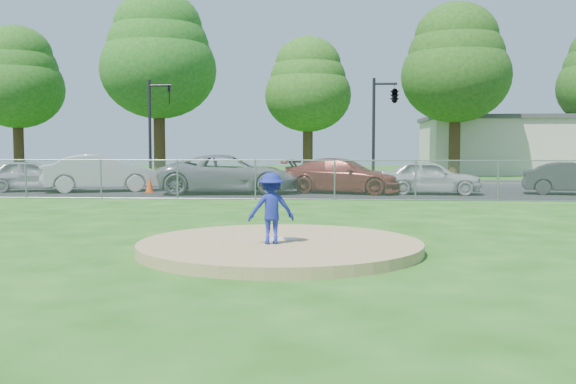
% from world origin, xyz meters
% --- Properties ---
extents(ground, '(120.00, 120.00, 0.00)m').
position_xyz_m(ground, '(0.00, 10.00, 0.00)').
color(ground, '#184E11').
rests_on(ground, ground).
extents(pitchers_mound, '(5.40, 5.40, 0.20)m').
position_xyz_m(pitchers_mound, '(0.00, 0.00, 0.10)').
color(pitchers_mound, '#958052').
rests_on(pitchers_mound, ground).
extents(pitching_rubber, '(0.60, 0.15, 0.04)m').
position_xyz_m(pitching_rubber, '(0.00, 0.20, 0.22)').
color(pitching_rubber, white).
rests_on(pitching_rubber, pitchers_mound).
extents(chain_link_fence, '(40.00, 0.06, 1.50)m').
position_xyz_m(chain_link_fence, '(0.00, 12.00, 0.75)').
color(chain_link_fence, gray).
rests_on(chain_link_fence, ground).
extents(parking_lot, '(50.00, 8.00, 0.01)m').
position_xyz_m(parking_lot, '(0.00, 16.50, 0.01)').
color(parking_lot, black).
rests_on(parking_lot, ground).
extents(street, '(60.00, 7.00, 0.01)m').
position_xyz_m(street, '(0.00, 24.00, 0.00)').
color(street, '#242427').
rests_on(street, ground).
extents(commercial_building, '(16.40, 9.40, 4.30)m').
position_xyz_m(commercial_building, '(16.00, 38.00, 2.16)').
color(commercial_building, '#BCB3A0').
rests_on(commercial_building, ground).
extents(tree_far_left, '(6.72, 6.72, 10.74)m').
position_xyz_m(tree_far_left, '(-22.00, 33.00, 7.06)').
color(tree_far_left, '#341E13').
rests_on(tree_far_left, ground).
extents(tree_left, '(7.84, 7.84, 12.53)m').
position_xyz_m(tree_left, '(-11.00, 31.00, 8.24)').
color(tree_left, '#342313').
rests_on(tree_left, ground).
extents(tree_center, '(6.16, 6.16, 9.84)m').
position_xyz_m(tree_center, '(-1.00, 34.00, 6.47)').
color(tree_center, '#392415').
rests_on(tree_center, ground).
extents(tree_right, '(7.28, 7.28, 11.63)m').
position_xyz_m(tree_right, '(9.00, 32.00, 7.65)').
color(tree_right, '#352213').
rests_on(tree_right, ground).
extents(traffic_signal_left, '(1.28, 0.20, 5.60)m').
position_xyz_m(traffic_signal_left, '(-8.76, 22.00, 3.36)').
color(traffic_signal_left, black).
rests_on(traffic_signal_left, ground).
extents(traffic_signal_center, '(1.42, 2.48, 5.60)m').
position_xyz_m(traffic_signal_center, '(3.97, 22.00, 4.61)').
color(traffic_signal_center, black).
rests_on(traffic_signal_center, ground).
extents(pitcher, '(0.94, 0.67, 1.32)m').
position_xyz_m(pitcher, '(-0.13, -0.33, 0.86)').
color(pitcher, navy).
rests_on(pitcher, pitchers_mound).
extents(traffic_cone, '(0.36, 0.36, 0.71)m').
position_xyz_m(traffic_cone, '(-7.10, 15.39, 0.36)').
color(traffic_cone, '#E3440B').
rests_on(traffic_cone, parking_lot).
extents(parked_car_silver, '(4.51, 3.07, 1.42)m').
position_xyz_m(parked_car_silver, '(-12.68, 15.80, 0.72)').
color(parked_car_silver, '#ABABAF').
rests_on(parked_car_silver, parking_lot).
extents(parked_car_white, '(5.33, 3.61, 1.66)m').
position_xyz_m(parked_car_white, '(-9.46, 15.83, 0.84)').
color(parked_car_white, silver).
rests_on(parked_car_white, parking_lot).
extents(parked_car_gray, '(6.25, 3.45, 1.66)m').
position_xyz_m(parked_car_gray, '(-3.56, 15.08, 0.84)').
color(parked_car_gray, slate).
rests_on(parked_car_gray, parking_lot).
extents(parked_car_darkred, '(5.54, 3.46, 1.50)m').
position_xyz_m(parked_car_darkred, '(1.35, 15.63, 0.76)').
color(parked_car_darkred, maroon).
rests_on(parked_car_darkred, parking_lot).
extents(parked_car_pearl, '(4.36, 2.01, 1.44)m').
position_xyz_m(parked_car_pearl, '(5.00, 15.29, 0.73)').
color(parked_car_pearl, '#BABDBF').
rests_on(parked_car_pearl, parking_lot).
extents(parked_car_charcoal, '(4.32, 2.36, 1.35)m').
position_xyz_m(parked_car_charcoal, '(10.97, 15.48, 0.69)').
color(parked_car_charcoal, '#28282B').
rests_on(parked_car_charcoal, parking_lot).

